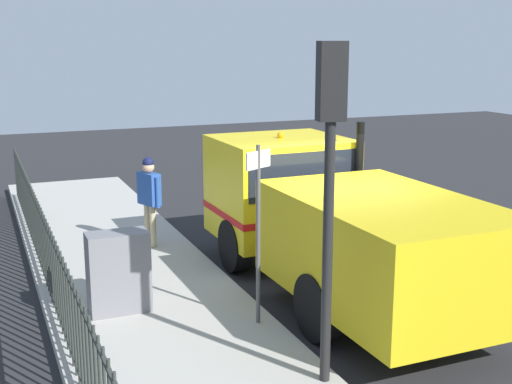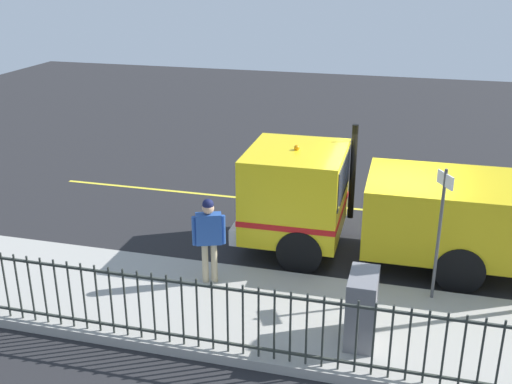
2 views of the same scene
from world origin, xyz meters
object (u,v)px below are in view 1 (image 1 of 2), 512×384
worker_standing (149,192)px  traffic_light_near (330,147)px  street_sign (258,215)px  utility_cabinet (118,272)px  work_truck (324,213)px

worker_standing → traffic_light_near: (-0.57, 6.08, 1.71)m
worker_standing → traffic_light_near: bearing=-16.1°
traffic_light_near → street_sign: traffic_light_near is taller
worker_standing → traffic_light_near: size_ratio=0.45×
traffic_light_near → utility_cabinet: bearing=131.5°
utility_cabinet → traffic_light_near: bearing=120.8°
traffic_light_near → street_sign: size_ratio=1.54×
utility_cabinet → street_sign: street_sign is taller
worker_standing → street_sign: (-0.50, 4.22, 0.51)m
traffic_light_near → street_sign: bearing=103.0°
utility_cabinet → work_truck: bearing=-178.3°
street_sign → worker_standing: bearing=-83.2°
utility_cabinet → street_sign: (-1.73, 1.17, 0.97)m
worker_standing → street_sign: bearing=-14.8°
work_truck → street_sign: 2.17m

